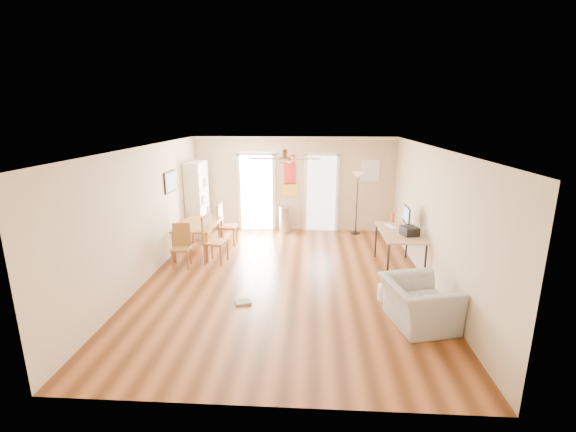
# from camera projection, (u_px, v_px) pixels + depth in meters

# --- Properties ---
(floor) EXTENTS (7.00, 7.00, 0.00)m
(floor) POSITION_uv_depth(u_px,v_px,m) (286.00, 279.00, 7.79)
(floor) COLOR brown
(floor) RESTS_ON ground
(ceiling) EXTENTS (5.50, 7.00, 0.00)m
(ceiling) POSITION_uv_depth(u_px,v_px,m) (286.00, 147.00, 7.13)
(ceiling) COLOR silver
(ceiling) RESTS_ON floor
(wall_back) EXTENTS (5.50, 0.04, 2.60)m
(wall_back) POSITION_uv_depth(u_px,v_px,m) (294.00, 184.00, 10.84)
(wall_back) COLOR beige
(wall_back) RESTS_ON floor
(wall_front) EXTENTS (5.50, 0.04, 2.60)m
(wall_front) POSITION_uv_depth(u_px,v_px,m) (265.00, 301.00, 4.08)
(wall_front) COLOR beige
(wall_front) RESTS_ON floor
(wall_left) EXTENTS (0.04, 7.00, 2.60)m
(wall_left) POSITION_uv_depth(u_px,v_px,m) (145.00, 214.00, 7.62)
(wall_left) COLOR beige
(wall_left) RESTS_ON floor
(wall_right) EXTENTS (0.04, 7.00, 2.60)m
(wall_right) POSITION_uv_depth(u_px,v_px,m) (433.00, 219.00, 7.30)
(wall_right) COLOR beige
(wall_right) RESTS_ON floor
(crown_molding) EXTENTS (5.50, 7.00, 0.08)m
(crown_molding) POSITION_uv_depth(u_px,v_px,m) (286.00, 150.00, 7.14)
(crown_molding) COLOR white
(crown_molding) RESTS_ON wall_back
(kitchen_doorway) EXTENTS (0.90, 0.10, 2.10)m
(kitchen_doorway) POSITION_uv_depth(u_px,v_px,m) (257.00, 193.00, 10.95)
(kitchen_doorway) COLOR white
(kitchen_doorway) RESTS_ON wall_back
(bathroom_doorway) EXTENTS (0.80, 0.10, 2.10)m
(bathroom_doorway) POSITION_uv_depth(u_px,v_px,m) (321.00, 194.00, 10.85)
(bathroom_doorway) COLOR white
(bathroom_doorway) RESTS_ON wall_back
(wall_decal) EXTENTS (0.46, 0.03, 1.10)m
(wall_decal) POSITION_uv_depth(u_px,v_px,m) (290.00, 175.00, 10.77)
(wall_decal) COLOR red
(wall_decal) RESTS_ON wall_back
(ac_grille) EXTENTS (0.50, 0.04, 0.60)m
(ac_grille) POSITION_uv_depth(u_px,v_px,m) (370.00, 171.00, 10.59)
(ac_grille) COLOR white
(ac_grille) RESTS_ON wall_back
(framed_poster) EXTENTS (0.04, 0.66, 0.48)m
(framed_poster) POSITION_uv_depth(u_px,v_px,m) (170.00, 182.00, 8.87)
(framed_poster) COLOR black
(framed_poster) RESTS_ON wall_left
(ceiling_fan) EXTENTS (1.24, 1.24, 0.20)m
(ceiling_fan) POSITION_uv_depth(u_px,v_px,m) (285.00, 159.00, 6.89)
(ceiling_fan) COLOR #593819
(ceiling_fan) RESTS_ON ceiling
(bookshelf) EXTENTS (0.66, 0.98, 2.00)m
(bookshelf) POSITION_uv_depth(u_px,v_px,m) (197.00, 200.00, 10.34)
(bookshelf) COLOR silver
(bookshelf) RESTS_ON floor
(dining_table) EXTENTS (0.90, 1.46, 0.72)m
(dining_table) POSITION_uv_depth(u_px,v_px,m) (199.00, 238.00, 9.23)
(dining_table) COLOR #AD7937
(dining_table) RESTS_ON floor
(dining_chair_right_a) EXTENTS (0.43, 0.43, 1.03)m
(dining_chair_right_a) POSITION_uv_depth(u_px,v_px,m) (228.00, 224.00, 9.80)
(dining_chair_right_a) COLOR #9F6233
(dining_chair_right_a) RESTS_ON floor
(dining_chair_right_b) EXTENTS (0.51, 0.51, 1.06)m
(dining_chair_right_b) POSITION_uv_depth(u_px,v_px,m) (216.00, 240.00, 8.56)
(dining_chair_right_b) COLOR #A77936
(dining_chair_right_b) RESTS_ON floor
(dining_chair_near) EXTENTS (0.42, 0.42, 0.93)m
(dining_chair_near) POSITION_uv_depth(u_px,v_px,m) (181.00, 246.00, 8.33)
(dining_chair_near) COLOR olive
(dining_chair_near) RESTS_ON floor
(trash_can) EXTENTS (0.34, 0.34, 0.71)m
(trash_can) POSITION_uv_depth(u_px,v_px,m) (285.00, 220.00, 10.84)
(trash_can) COLOR #ADADAF
(trash_can) RESTS_ON floor
(torchiere_lamp) EXTENTS (0.40, 0.40, 1.70)m
(torchiere_lamp) POSITION_uv_depth(u_px,v_px,m) (357.00, 203.00, 10.57)
(torchiere_lamp) COLOR black
(torchiere_lamp) RESTS_ON floor
(computer_desk) EXTENTS (0.78, 1.56, 0.83)m
(computer_desk) POSITION_uv_depth(u_px,v_px,m) (398.00, 251.00, 8.20)
(computer_desk) COLOR tan
(computer_desk) RESTS_ON floor
(imac) EXTENTS (0.18, 0.53, 0.49)m
(imac) POSITION_uv_depth(u_px,v_px,m) (406.00, 218.00, 8.20)
(imac) COLOR black
(imac) RESTS_ON computer_desk
(keyboard) EXTENTS (0.22, 0.41, 0.01)m
(keyboard) POSITION_uv_depth(u_px,v_px,m) (391.00, 226.00, 8.44)
(keyboard) COLOR white
(keyboard) RESTS_ON computer_desk
(printer) EXTENTS (0.36, 0.39, 0.17)m
(printer) POSITION_uv_depth(u_px,v_px,m) (409.00, 231.00, 7.85)
(printer) COLOR black
(printer) RESTS_ON computer_desk
(orange_bottle) EXTENTS (0.08, 0.08, 0.22)m
(orange_bottle) POSITION_uv_depth(u_px,v_px,m) (393.00, 217.00, 8.76)
(orange_bottle) COLOR #E84814
(orange_bottle) RESTS_ON computer_desk
(wastebasket_a) EXTENTS (0.27, 0.27, 0.28)m
(wastebasket_a) POSITION_uv_depth(u_px,v_px,m) (385.00, 292.00, 6.92)
(wastebasket_a) COLOR white
(wastebasket_a) RESTS_ON floor
(wastebasket_b) EXTENTS (0.32, 0.32, 0.28)m
(wastebasket_b) POSITION_uv_depth(u_px,v_px,m) (424.00, 304.00, 6.47)
(wastebasket_b) COLOR white
(wastebasket_b) RESTS_ON floor
(floor_cloth) EXTENTS (0.32, 0.29, 0.04)m
(floor_cloth) POSITION_uv_depth(u_px,v_px,m) (243.00, 302.00, 6.81)
(floor_cloth) COLOR gray
(floor_cloth) RESTS_ON floor
(armchair) EXTENTS (1.17, 1.27, 0.70)m
(armchair) POSITION_uv_depth(u_px,v_px,m) (418.00, 303.00, 6.06)
(armchair) COLOR #A2A29D
(armchair) RESTS_ON floor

